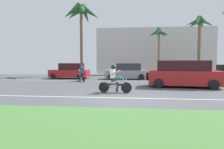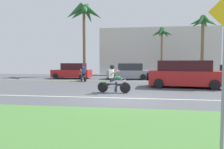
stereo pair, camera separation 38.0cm
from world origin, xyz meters
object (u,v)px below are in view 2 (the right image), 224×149
parked_car_0 (72,71)px  parked_car_1 (129,72)px  parked_car_2 (190,72)px  palm_tree_0 (203,26)px  suv_nearby (184,74)px  palm_tree_1 (84,15)px  palm_tree_2 (162,35)px  motorcyclist (114,81)px  motorcyclist_distant (83,75)px

parked_car_0 → parked_car_1: 6.01m
parked_car_2 → palm_tree_0: size_ratio=0.55×
palm_tree_0 → suv_nearby: bearing=-112.0°
suv_nearby → parked_car_1: (-4.14, 6.31, -0.15)m
parked_car_1 → palm_tree_1: size_ratio=0.46×
suv_nearby → parked_car_2: size_ratio=1.29×
palm_tree_1 → palm_tree_2: size_ratio=1.54×
palm_tree_0 → palm_tree_2: size_ratio=1.17×
motorcyclist → palm_tree_1: 16.46m
palm_tree_0 → palm_tree_1: bearing=177.0°
palm_tree_1 → motorcyclist_distant: (1.97, -7.36, -7.07)m
palm_tree_2 → motorcyclist_distant: 12.03m
parked_car_1 → parked_car_2: parked_car_1 is taller
palm_tree_2 → parked_car_0: bearing=-152.9°
motorcyclist → parked_car_0: 11.05m
palm_tree_2 → palm_tree_0: bearing=-17.8°
suv_nearby → motorcyclist: bearing=-145.7°
motorcyclist → motorcyclist_distant: bearing=119.5°
motorcyclist → palm_tree_2: bearing=74.2°
suv_nearby → palm_tree_2: palm_tree_2 is taller
parked_car_2 → motorcyclist: bearing=-123.1°
parked_car_2 → palm_tree_2: palm_tree_2 is taller
parked_car_0 → parked_car_2: 12.16m
suv_nearby → parked_car_1: 7.55m
palm_tree_1 → motorcyclist_distant: palm_tree_1 is taller
suv_nearby → palm_tree_0: palm_tree_0 is taller
palm_tree_2 → suv_nearby: bearing=-88.3°
suv_nearby → motorcyclist_distant: 8.79m
palm_tree_1 → palm_tree_2: bearing=4.0°
suv_nearby → palm_tree_2: size_ratio=0.84×
motorcyclist → palm_tree_2: palm_tree_2 is taller
parked_car_0 → parked_car_1: parked_car_0 is taller
motorcyclist → palm_tree_1: (-5.61, 13.81, 6.97)m
suv_nearby → parked_car_0: size_ratio=1.21×
motorcyclist → motorcyclist_distant: size_ratio=1.35×
palm_tree_1 → motorcyclist_distant: 10.39m
parked_car_0 → palm_tree_0: (14.20, 3.61, 5.08)m
parked_car_0 → motorcyclist: bearing=-58.9°
parked_car_1 → motorcyclist_distant: 4.90m
palm_tree_2 → motorcyclist: bearing=-105.8°
suv_nearby → palm_tree_0: size_ratio=0.71×
parked_car_1 → motorcyclist_distant: bearing=-143.8°
palm_tree_0 → parked_car_2: bearing=-122.5°
parked_car_2 → palm_tree_1: size_ratio=0.42×
parked_car_1 → palm_tree_2: (3.81, 5.14, 4.32)m
parked_car_0 → palm_tree_1: 8.15m
motorcyclist → motorcyclist_distant: 7.41m
motorcyclist → suv_nearby: size_ratio=0.38×
parked_car_0 → suv_nearby: bearing=-32.4°
suv_nearby → parked_car_2: (2.01, 6.84, -0.17)m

